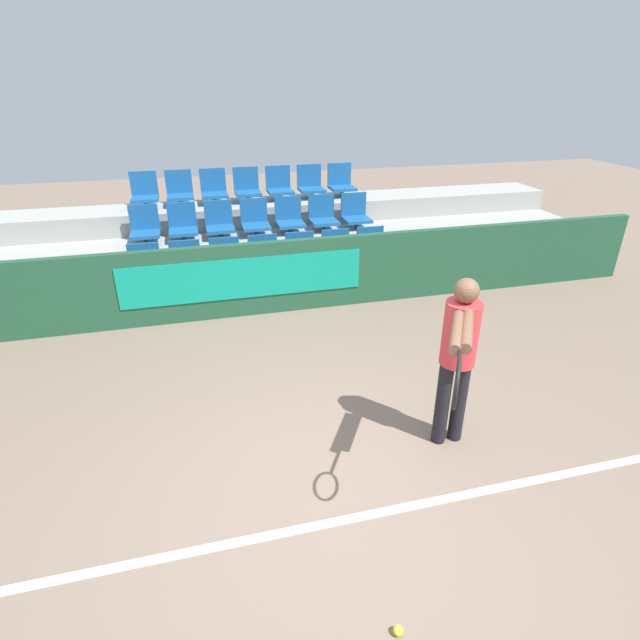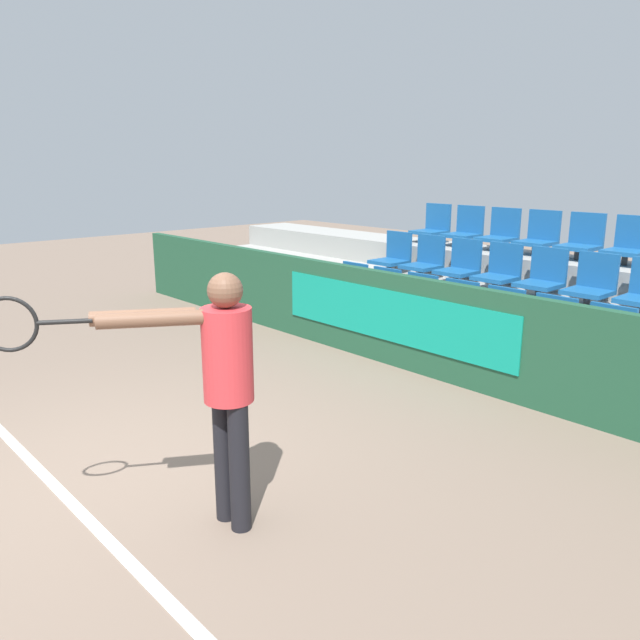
{
  "view_description": "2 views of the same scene",
  "coord_description": "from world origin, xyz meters",
  "views": [
    {
      "loc": [
        -0.98,
        -2.86,
        3.13
      ],
      "look_at": [
        0.2,
        1.71,
        0.8
      ],
      "focal_mm": 28.0,
      "sensor_mm": 36.0,
      "label": 1
    },
    {
      "loc": [
        4.16,
        -1.51,
        2.27
      ],
      "look_at": [
        0.54,
        1.77,
        1.03
      ],
      "focal_mm": 35.0,
      "sensor_mm": 36.0,
      "label": 2
    }
  ],
  "objects": [
    {
      "name": "stadium_chair_5",
      "position": [
        1.16,
        4.37,
        0.6
      ],
      "size": [
        0.45,
        0.45,
        0.58
      ],
      "color": "#333333",
      "rests_on": "bleacher_tier_front"
    },
    {
      "name": "bleacher_tier_back",
      "position": [
        0.0,
        6.04,
        0.54
      ],
      "size": [
        11.41,
        0.9,
        1.08
      ],
      "color": "#9E9E99",
      "rests_on": "ground"
    },
    {
      "name": "stadium_chair_17",
      "position": [
        0.0,
        6.16,
        1.32
      ],
      "size": [
        0.45,
        0.45,
        0.58
      ],
      "color": "#333333",
      "rests_on": "bleacher_tier_back"
    },
    {
      "name": "stadium_chair_11",
      "position": [
        0.58,
        5.27,
        0.96
      ],
      "size": [
        0.45,
        0.45,
        0.58
      ],
      "color": "#333333",
      "rests_on": "bleacher_tier_middle"
    },
    {
      "name": "stadium_chair_18",
      "position": [
        0.58,
        6.16,
        1.32
      ],
      "size": [
        0.45,
        0.45,
        0.58
      ],
      "color": "#333333",
      "rests_on": "bleacher_tier_back"
    },
    {
      "name": "bleacher_tier_front",
      "position": [
        0.0,
        4.25,
        0.18
      ],
      "size": [
        11.41,
        0.9,
        0.36
      ],
      "color": "#9E9E99",
      "rests_on": "ground"
    },
    {
      "name": "stadium_chair_12",
      "position": [
        1.16,
        5.27,
        0.96
      ],
      "size": [
        0.45,
        0.45,
        0.58
      ],
      "color": "#333333",
      "rests_on": "bleacher_tier_middle"
    },
    {
      "name": "stadium_chair_9",
      "position": [
        -0.58,
        5.27,
        0.96
      ],
      "size": [
        0.45,
        0.45,
        0.58
      ],
      "color": "#333333",
      "rests_on": "bleacher_tier_middle"
    },
    {
      "name": "stadium_chair_0",
      "position": [
        -1.74,
        4.37,
        0.6
      ],
      "size": [
        0.45,
        0.45,
        0.58
      ],
      "color": "#333333",
      "rests_on": "bleacher_tier_front"
    },
    {
      "name": "stadium_chair_7",
      "position": [
        -1.74,
        5.27,
        0.96
      ],
      "size": [
        0.45,
        0.45,
        0.58
      ],
      "color": "#333333",
      "rests_on": "bleacher_tier_middle"
    },
    {
      "name": "stadium_chair_10",
      "position": [
        0.0,
        5.27,
        0.96
      ],
      "size": [
        0.45,
        0.45,
        0.58
      ],
      "color": "#333333",
      "rests_on": "bleacher_tier_middle"
    },
    {
      "name": "stadium_chair_2",
      "position": [
        -0.58,
        4.37,
        0.6
      ],
      "size": [
        0.45,
        0.45,
        0.58
      ],
      "color": "#333333",
      "rests_on": "bleacher_tier_front"
    },
    {
      "name": "tennis_player",
      "position": [
        1.09,
        0.42,
        1.01
      ],
      "size": [
        0.87,
        1.33,
        1.64
      ],
      "rotation": [
        0.0,
        0.0,
        -0.54
      ],
      "color": "black",
      "rests_on": "ground"
    },
    {
      "name": "stadium_chair_3",
      "position": [
        0.0,
        4.37,
        0.6
      ],
      "size": [
        0.45,
        0.45,
        0.58
      ],
      "color": "#333333",
      "rests_on": "bleacher_tier_front"
    },
    {
      "name": "stadium_chair_1",
      "position": [
        -1.16,
        4.37,
        0.6
      ],
      "size": [
        0.45,
        0.45,
        0.58
      ],
      "color": "#333333",
      "rests_on": "bleacher_tier_front"
    },
    {
      "name": "stadium_chair_8",
      "position": [
        -1.16,
        5.27,
        0.96
      ],
      "size": [
        0.45,
        0.45,
        0.58
      ],
      "color": "#333333",
      "rests_on": "bleacher_tier_middle"
    },
    {
      "name": "bleacher_tier_middle",
      "position": [
        0.0,
        5.14,
        0.36
      ],
      "size": [
        11.41,
        0.9,
        0.72
      ],
      "color": "#9E9E99",
      "rests_on": "ground"
    },
    {
      "name": "stadium_chair_15",
      "position": [
        -1.16,
        6.16,
        1.32
      ],
      "size": [
        0.45,
        0.45,
        0.58
      ],
      "color": "#333333",
      "rests_on": "bleacher_tier_back"
    },
    {
      "name": "stadium_chair_6",
      "position": [
        1.74,
        4.37,
        0.6
      ],
      "size": [
        0.45,
        0.45,
        0.58
      ],
      "color": "#333333",
      "rests_on": "bleacher_tier_front"
    },
    {
      "name": "stadium_chair_19",
      "position": [
        1.16,
        6.16,
        1.32
      ],
      "size": [
        0.45,
        0.45,
        0.58
      ],
      "color": "#333333",
      "rests_on": "bleacher_tier_back"
    },
    {
      "name": "stadium_chair_14",
      "position": [
        -1.74,
        6.16,
        1.32
      ],
      "size": [
        0.45,
        0.45,
        0.58
      ],
      "color": "#333333",
      "rests_on": "bleacher_tier_back"
    },
    {
      "name": "ground_plane",
      "position": [
        0.0,
        0.0,
        0.0
      ],
      "size": [
        30.0,
        30.0,
        0.0
      ],
      "primitive_type": "plane",
      "color": "#7A6656"
    },
    {
      "name": "stadium_chair_16",
      "position": [
        -0.58,
        6.16,
        1.32
      ],
      "size": [
        0.45,
        0.45,
        0.58
      ],
      "color": "#333333",
      "rests_on": "bleacher_tier_back"
    },
    {
      "name": "barrier_wall",
      "position": [
        -0.01,
        3.72,
        0.53
      ],
      "size": [
        11.81,
        0.14,
        1.06
      ],
      "color": "#1E4C33",
      "rests_on": "ground"
    },
    {
      "name": "court_baseline",
      "position": [
        0.0,
        -0.2,
        0.0
      ],
      "size": [
        6.35,
        0.08,
        0.01
      ],
      "color": "white",
      "rests_on": "ground"
    },
    {
      "name": "stadium_chair_4",
      "position": [
        0.58,
        4.37,
        0.6
      ],
      "size": [
        0.45,
        0.45,
        0.58
      ],
      "color": "#333333",
      "rests_on": "bleacher_tier_front"
    }
  ]
}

